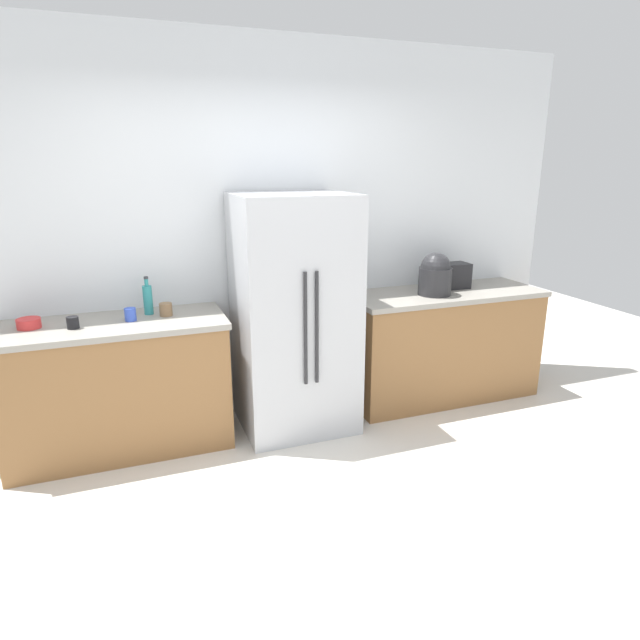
# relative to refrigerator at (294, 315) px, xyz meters

# --- Properties ---
(ground_plane) EXTENTS (10.57, 10.57, 0.00)m
(ground_plane) POSITION_rel_refrigerator_xyz_m (-0.20, -1.28, -0.86)
(ground_plane) COLOR beige
(kitchen_back_panel) EXTENTS (5.29, 0.10, 2.80)m
(kitchen_back_panel) POSITION_rel_refrigerator_xyz_m (-0.20, 0.43, 0.54)
(kitchen_back_panel) COLOR silver
(kitchen_back_panel) RESTS_ON ground_plane
(counter_left) EXTENTS (1.46, 0.63, 0.91)m
(counter_left) POSITION_rel_refrigerator_xyz_m (-1.24, 0.07, -0.40)
(counter_left) COLOR olive
(counter_left) RESTS_ON ground_plane
(counter_right) EXTENTS (1.62, 0.63, 0.91)m
(counter_right) POSITION_rel_refrigerator_xyz_m (1.31, 0.07, -0.40)
(counter_right) COLOR olive
(counter_right) RESTS_ON ground_plane
(refrigerator) EXTENTS (0.81, 0.75, 1.72)m
(refrigerator) POSITION_rel_refrigerator_xyz_m (0.00, 0.00, 0.00)
(refrigerator) COLOR #B7BABF
(refrigerator) RESTS_ON ground_plane
(toaster) EXTENTS (0.23, 0.18, 0.21)m
(toaster) POSITION_rel_refrigerator_xyz_m (1.46, 0.16, 0.16)
(toaster) COLOR black
(toaster) RESTS_ON counter_right
(rice_cooker) EXTENTS (0.26, 0.26, 0.34)m
(rice_cooker) POSITION_rel_refrigerator_xyz_m (1.17, 0.00, 0.21)
(rice_cooker) COLOR #262628
(rice_cooker) RESTS_ON counter_right
(bottle_a) EXTENTS (0.06, 0.06, 0.27)m
(bottle_a) POSITION_rel_refrigerator_xyz_m (-0.99, 0.19, 0.16)
(bottle_a) COLOR teal
(bottle_a) RESTS_ON counter_left
(cup_a) EXTENTS (0.07, 0.07, 0.08)m
(cup_a) POSITION_rel_refrigerator_xyz_m (-1.47, 0.00, 0.09)
(cup_a) COLOR black
(cup_a) RESTS_ON counter_left
(cup_b) EXTENTS (0.07, 0.07, 0.09)m
(cup_b) POSITION_rel_refrigerator_xyz_m (-1.12, 0.06, 0.09)
(cup_b) COLOR blue
(cup_b) RESTS_ON counter_left
(cup_c) EXTENTS (0.09, 0.09, 0.09)m
(cup_c) POSITION_rel_refrigerator_xyz_m (-0.89, 0.11, 0.09)
(cup_c) COLOR brown
(cup_c) RESTS_ON counter_left
(bowl_a) EXTENTS (0.14, 0.14, 0.06)m
(bowl_a) POSITION_rel_refrigerator_xyz_m (-1.73, 0.11, 0.08)
(bowl_a) COLOR red
(bowl_a) RESTS_ON counter_left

